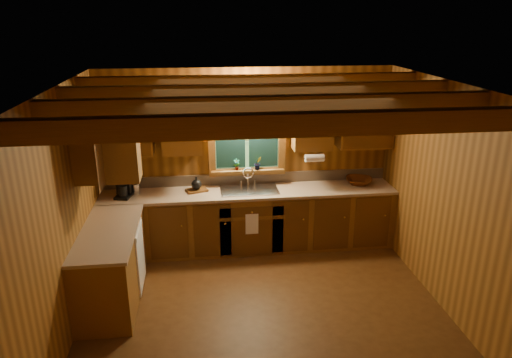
{
  "coord_description": "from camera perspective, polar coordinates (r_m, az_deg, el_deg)",
  "views": [
    {
      "loc": [
        -0.67,
        -4.65,
        3.28
      ],
      "look_at": [
        0.0,
        0.8,
        1.35
      ],
      "focal_mm": 32.91,
      "sensor_mm": 36.0,
      "label": 1
    }
  ],
  "objects": [
    {
      "name": "wicker_basket",
      "position": [
        7.12,
        12.4,
        -0.24
      ],
      "size": [
        0.49,
        0.49,
        0.09
      ],
      "primitive_type": "imported",
      "rotation": [
        0.0,
        0.0,
        -0.32
      ],
      "color": "#48230C",
      "rests_on": "countertop"
    },
    {
      "name": "base_cabinets",
      "position": [
        6.59,
        -4.81,
        -6.34
      ],
      "size": [
        4.2,
        2.22,
        0.86
      ],
      "color": "brown",
      "rests_on": "ground"
    },
    {
      "name": "backsplash",
      "position": [
        6.97,
        -1.08,
        0.07
      ],
      "size": [
        4.2,
        0.02,
        0.16
      ],
      "primitive_type": "cube",
      "color": "tan",
      "rests_on": "room"
    },
    {
      "name": "cutting_board",
      "position": [
        6.74,
        -7.22,
        -1.35
      ],
      "size": [
        0.34,
        0.28,
        0.03
      ],
      "primitive_type": "cube",
      "rotation": [
        0.0,
        0.0,
        0.32
      ],
      "color": "#533011",
      "rests_on": "countertop"
    },
    {
      "name": "utensil_crock",
      "position": [
        6.79,
        -14.44,
        -1.05
      ],
      "size": [
        0.12,
        0.12,
        0.33
      ],
      "rotation": [
        0.0,
        0.0,
        -0.33
      ],
      "color": "silver",
      "rests_on": "countertop"
    },
    {
      "name": "dishwasher_panel",
      "position": [
        6.1,
        -13.87,
        -9.11
      ],
      "size": [
        0.02,
        0.6,
        0.8
      ],
      "primitive_type": "cube",
      "color": "white",
      "rests_on": "base_cabinets"
    },
    {
      "name": "window",
      "position": [
        6.79,
        -1.1,
        4.4
      ],
      "size": [
        1.12,
        0.08,
        1.0
      ],
      "color": "brown",
      "rests_on": "room"
    },
    {
      "name": "potted_plant_right",
      "position": [
        6.82,
        0.23,
        1.95
      ],
      "size": [
        0.14,
        0.12,
        0.2
      ],
      "primitive_type": "imported",
      "rotation": [
        0.0,
        0.0,
        0.42
      ],
      "color": "#533011",
      "rests_on": "window_sill"
    },
    {
      "name": "room",
      "position": [
        5.1,
        1.09,
        -3.49
      ],
      "size": [
        4.2,
        4.2,
        4.2
      ],
      "color": "#4E2F13",
      "rests_on": "ground"
    },
    {
      "name": "dish_towel",
      "position": [
        6.57,
        -0.49,
        -5.5
      ],
      "size": [
        0.18,
        0.01,
        0.3
      ],
      "primitive_type": "cube",
      "color": "white",
      "rests_on": "base_cabinets"
    },
    {
      "name": "wall_sconce",
      "position": [
        6.53,
        -1.02,
        9.52
      ],
      "size": [
        0.45,
        0.21,
        0.17
      ],
      "color": "black",
      "rests_on": "room"
    },
    {
      "name": "ceiling_beams",
      "position": [
        4.77,
        1.18,
        9.8
      ],
      "size": [
        4.2,
        2.54,
        0.18
      ],
      "color": "brown",
      "rests_on": "room"
    },
    {
      "name": "window_sill",
      "position": [
        6.86,
        -1.03,
        1.0
      ],
      "size": [
        1.06,
        0.14,
        0.04
      ],
      "primitive_type": "cube",
      "color": "brown",
      "rests_on": "room"
    },
    {
      "name": "paper_towel_roll",
      "position": [
        6.67,
        7.11,
        2.55
      ],
      "size": [
        0.27,
        0.11,
        0.11
      ],
      "primitive_type": "cylinder",
      "rotation": [
        0.0,
        1.57,
        0.0
      ],
      "color": "white",
      "rests_on": "upper_cabinets"
    },
    {
      "name": "potted_plant_left",
      "position": [
        6.81,
        -2.36,
        1.79
      ],
      "size": [
        0.1,
        0.08,
        0.17
      ],
      "primitive_type": "imported",
      "rotation": [
        0.0,
        0.0,
        0.23
      ],
      "color": "#533011",
      "rests_on": "window_sill"
    },
    {
      "name": "coffee_maker",
      "position": [
        6.69,
        -15.86,
        -0.67
      ],
      "size": [
        0.2,
        0.25,
        0.35
      ],
      "rotation": [
        0.0,
        0.0,
        -0.24
      ],
      "color": "black",
      "rests_on": "countertop"
    },
    {
      "name": "sink",
      "position": [
        6.74,
        -0.83,
        -1.71
      ],
      "size": [
        0.82,
        0.48,
        0.43
      ],
      "color": "silver",
      "rests_on": "countertop"
    },
    {
      "name": "upper_cabinets",
      "position": [
        6.25,
        -5.88,
        5.92
      ],
      "size": [
        4.19,
        1.77,
        0.78
      ],
      "color": "brown",
      "rests_on": "room"
    },
    {
      "name": "countertop",
      "position": [
        6.42,
        -4.8,
        -2.69
      ],
      "size": [
        4.2,
        2.24,
        0.04
      ],
      "color": "tan",
      "rests_on": "base_cabinets"
    },
    {
      "name": "teakettle",
      "position": [
        6.71,
        -7.25,
        -0.66
      ],
      "size": [
        0.15,
        0.15,
        0.19
      ],
      "rotation": [
        0.0,
        0.0,
        -0.26
      ],
      "color": "black",
      "rests_on": "cutting_board"
    }
  ]
}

